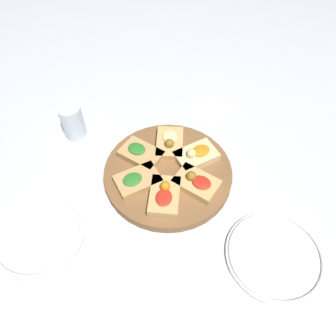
# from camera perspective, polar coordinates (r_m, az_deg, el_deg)

# --- Properties ---
(ground_plane) EXTENTS (3.00, 3.00, 0.00)m
(ground_plane) POSITION_cam_1_polar(r_m,az_deg,el_deg) (0.93, 0.00, -1.39)
(ground_plane) COLOR silver
(serving_board) EXTENTS (0.36, 0.36, 0.03)m
(serving_board) POSITION_cam_1_polar(r_m,az_deg,el_deg) (0.92, 0.00, -0.91)
(serving_board) COLOR brown
(serving_board) RESTS_ON ground_plane
(focaccia_slice_0) EXTENTS (0.13, 0.14, 0.04)m
(focaccia_slice_0) POSITION_cam_1_polar(r_m,az_deg,el_deg) (0.96, 0.29, 4.41)
(focaccia_slice_0) COLOR tan
(focaccia_slice_0) RESTS_ON serving_board
(focaccia_slice_1) EXTENTS (0.12, 0.14, 0.03)m
(focaccia_slice_1) POSITION_cam_1_polar(r_m,az_deg,el_deg) (0.94, -4.75, 2.49)
(focaccia_slice_1) COLOR tan
(focaccia_slice_1) RESTS_ON serving_board
(focaccia_slice_2) EXTENTS (0.12, 0.09, 0.03)m
(focaccia_slice_2) POSITION_cam_1_polar(r_m,az_deg,el_deg) (0.88, -5.35, -2.15)
(focaccia_slice_2) COLOR tan
(focaccia_slice_2) RESTS_ON serving_board
(focaccia_slice_3) EXTENTS (0.13, 0.14, 0.04)m
(focaccia_slice_3) POSITION_cam_1_polar(r_m,az_deg,el_deg) (0.85, -0.61, -4.75)
(focaccia_slice_3) COLOR tan
(focaccia_slice_3) RESTS_ON serving_board
(focaccia_slice_4) EXTENTS (0.12, 0.14, 0.04)m
(focaccia_slice_4) POSITION_cam_1_polar(r_m,az_deg,el_deg) (0.87, 4.96, -2.53)
(focaccia_slice_4) COLOR tan
(focaccia_slice_4) RESTS_ON serving_board
(focaccia_slice_5) EXTENTS (0.12, 0.08, 0.04)m
(focaccia_slice_5) POSITION_cam_1_polar(r_m,az_deg,el_deg) (0.93, 4.92, 2.23)
(focaccia_slice_5) COLOR #E5C689
(focaccia_slice_5) RESTS_ON serving_board
(plate_left) EXTENTS (0.24, 0.24, 0.02)m
(plate_left) POSITION_cam_1_polar(r_m,az_deg,el_deg) (0.85, 18.14, -14.22)
(plate_left) COLOR white
(plate_left) RESTS_ON ground_plane
(plate_right) EXTENTS (0.23, 0.23, 0.02)m
(plate_right) POSITION_cam_1_polar(r_m,az_deg,el_deg) (0.89, -21.64, -10.69)
(plate_right) COLOR white
(plate_right) RESTS_ON ground_plane
(water_glass) EXTENTS (0.07, 0.07, 0.11)m
(water_glass) POSITION_cam_1_polar(r_m,az_deg,el_deg) (1.04, -16.26, 7.77)
(water_glass) COLOR silver
(water_glass) RESTS_ON ground_plane
(napkin_stack) EXTENTS (0.13, 0.12, 0.01)m
(napkin_stack) POSITION_cam_1_polar(r_m,az_deg,el_deg) (1.13, 7.30, 10.14)
(napkin_stack) COLOR white
(napkin_stack) RESTS_ON ground_plane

